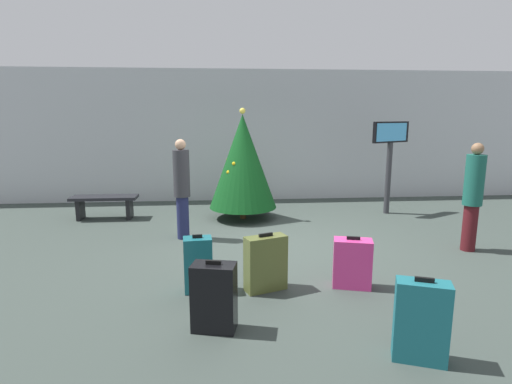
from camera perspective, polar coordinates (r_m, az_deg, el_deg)
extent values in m
plane|color=#38423D|center=(6.73, 3.22, -7.58)|extent=(16.00, 16.00, 0.00)
cube|color=#B7BCC1|center=(10.21, 0.29, 7.94)|extent=(16.00, 0.20, 3.22)
cylinder|color=#4C3319|center=(8.42, -1.84, -2.93)|extent=(0.12, 0.12, 0.24)
cone|color=#0F4719|center=(8.23, -1.88, 4.34)|extent=(1.38, 1.38, 1.90)
sphere|color=#F2D84C|center=(8.18, -1.93, 11.39)|extent=(0.12, 0.12, 0.12)
sphere|color=yellow|center=(7.99, -3.92, 2.80)|extent=(0.08, 0.08, 0.08)
sphere|color=yellow|center=(7.95, -3.14, 4.02)|extent=(0.08, 0.08, 0.08)
sphere|color=yellow|center=(8.35, -3.97, 4.55)|extent=(0.08, 0.08, 0.08)
cylinder|color=#333338|center=(9.20, 18.17, 1.84)|extent=(0.12, 0.12, 1.55)
cube|color=black|center=(9.11, 18.54, 8.04)|extent=(0.95, 0.53, 0.44)
cube|color=#4CB2F2|center=(9.07, 18.65, 8.02)|extent=(0.83, 0.43, 0.38)
cube|color=black|center=(8.88, -20.65, -0.74)|extent=(1.33, 0.44, 0.06)
cube|color=black|center=(9.07, -23.57, -2.27)|extent=(0.08, 0.35, 0.42)
cube|color=black|center=(8.80, -17.43, -2.23)|extent=(0.08, 0.35, 0.42)
cylinder|color=#4C1419|center=(7.24, 27.94, -4.48)|extent=(0.22, 0.22, 0.74)
cylinder|color=#19594C|center=(7.09, 28.48, 1.49)|extent=(0.37, 0.37, 0.79)
sphere|color=#8C6647|center=(7.04, 28.84, 5.38)|extent=(0.18, 0.18, 0.18)
cylinder|color=#1E234C|center=(7.12, -10.29, -3.57)|extent=(0.21, 0.21, 0.75)
cylinder|color=#333338|center=(6.97, -10.50, 2.59)|extent=(0.29, 0.29, 0.80)
sphere|color=tan|center=(6.92, -10.64, 6.61)|extent=(0.18, 0.18, 0.18)
cube|color=#E5388C|center=(5.24, 13.44, -9.77)|extent=(0.52, 0.36, 0.61)
cube|color=black|center=(5.13, 13.60, -6.36)|extent=(0.17, 0.07, 0.04)
cube|color=black|center=(4.15, -5.94, -14.57)|extent=(0.47, 0.34, 0.69)
cube|color=black|center=(4.01, -6.04, -9.87)|extent=(0.15, 0.06, 0.04)
cube|color=#19606B|center=(5.02, -8.19, -10.11)|extent=(0.36, 0.26, 0.67)
cube|color=black|center=(4.91, -8.30, -6.21)|extent=(0.12, 0.04, 0.04)
cube|color=#19606B|center=(3.93, 22.29, -16.59)|extent=(0.49, 0.35, 0.73)
cube|color=black|center=(3.77, 22.72, -11.38)|extent=(0.16, 0.08, 0.04)
cube|color=#59602D|center=(5.00, 1.37, -10.04)|extent=(0.55, 0.37, 0.68)
cube|color=black|center=(4.88, 1.39, -6.07)|extent=(0.18, 0.09, 0.04)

